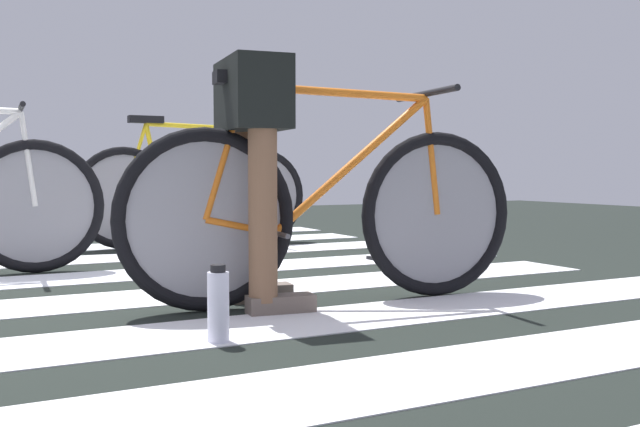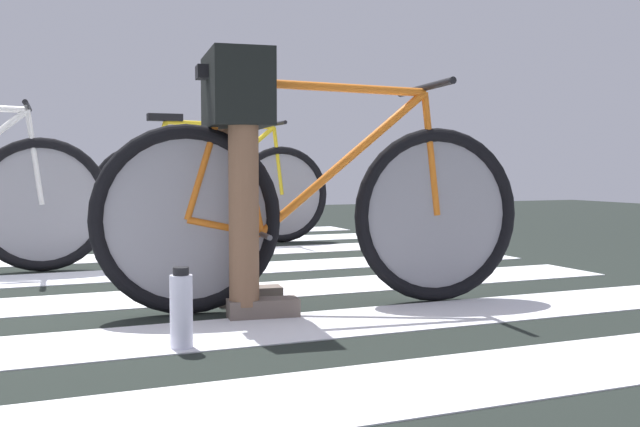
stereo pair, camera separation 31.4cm
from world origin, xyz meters
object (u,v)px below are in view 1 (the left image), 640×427
object	(u,v)px
bicycle_3_of_3	(194,193)
traffic_cone	(413,225)
cyclist_1_of_3	(254,148)
water_bottle	(218,306)
bicycle_1_of_3	(327,210)

from	to	relation	value
bicycle_3_of_3	traffic_cone	world-z (taller)	bicycle_3_of_3
cyclist_1_of_3	water_bottle	size ratio (longest dim) A/B	3.93
bicycle_3_of_3	water_bottle	xyz separation A→B (m)	(-0.87, -2.97, -0.27)
bicycle_1_of_3	bicycle_3_of_3	bearing A→B (deg)	91.48
cyclist_1_of_3	water_bottle	xyz separation A→B (m)	(-0.33, -0.50, -0.52)
bicycle_1_of_3	bicycle_3_of_3	xyz separation A→B (m)	(0.23, 2.50, 0.00)
cyclist_1_of_3	bicycle_1_of_3	bearing A→B (deg)	-0.00
bicycle_1_of_3	cyclist_1_of_3	xyz separation A→B (m)	(-0.31, 0.04, 0.25)
cyclist_1_of_3	bicycle_3_of_3	xyz separation A→B (m)	(0.54, 2.47, -0.25)
bicycle_3_of_3	water_bottle	world-z (taller)	bicycle_3_of_3
cyclist_1_of_3	water_bottle	world-z (taller)	cyclist_1_of_3
water_bottle	traffic_cone	size ratio (longest dim) A/B	0.53
cyclist_1_of_3	traffic_cone	world-z (taller)	cyclist_1_of_3
cyclist_1_of_3	water_bottle	bearing A→B (deg)	-116.60
water_bottle	bicycle_3_of_3	bearing A→B (deg)	73.64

